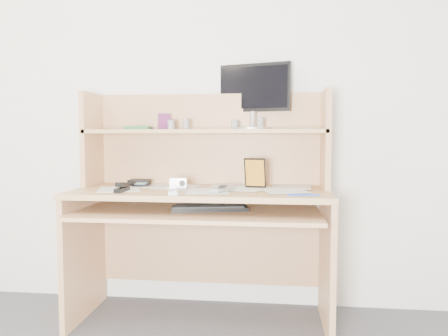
# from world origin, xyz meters

# --- Properties ---
(back_wall) EXTENTS (3.60, 0.04, 2.50)m
(back_wall) POSITION_xyz_m (0.00, 1.80, 1.25)
(back_wall) COLOR white
(back_wall) RESTS_ON floor
(desk) EXTENTS (1.40, 0.70, 1.30)m
(desk) POSITION_xyz_m (0.00, 1.56, 0.69)
(desk) COLOR tan
(desk) RESTS_ON floor
(paper_clutter) EXTENTS (1.32, 0.54, 0.01)m
(paper_clutter) POSITION_xyz_m (0.00, 1.48, 0.75)
(paper_clutter) COLOR white
(paper_clutter) RESTS_ON desk
(keyboard) EXTENTS (0.42, 0.22, 0.03)m
(keyboard) POSITION_xyz_m (0.06, 1.39, 0.66)
(keyboard) COLOR black
(keyboard) RESTS_ON desk
(tv_remote) EXTENTS (0.11, 0.19, 0.02)m
(tv_remote) POSITION_xyz_m (0.13, 1.38, 0.77)
(tv_remote) COLOR gray
(tv_remote) RESTS_ON paper_clutter
(flip_phone) EXTENTS (0.07, 0.09, 0.02)m
(flip_phone) POSITION_xyz_m (-0.10, 1.22, 0.77)
(flip_phone) COLOR silver
(flip_phone) RESTS_ON paper_clutter
(stapler) EXTENTS (0.04, 0.14, 0.04)m
(stapler) POSITION_xyz_m (-0.40, 1.33, 0.78)
(stapler) COLOR black
(stapler) RESTS_ON paper_clutter
(wallet) EXTENTS (0.13, 0.11, 0.03)m
(wallet) POSITION_xyz_m (-0.39, 1.61, 0.77)
(wallet) COLOR black
(wallet) RESTS_ON paper_clutter
(sticky_note_pad) EXTENTS (0.07, 0.07, 0.01)m
(sticky_note_pad) POSITION_xyz_m (-0.15, 1.50, 0.75)
(sticky_note_pad) COLOR #ECF440
(sticky_note_pad) RESTS_ON desk
(digital_camera) EXTENTS (0.09, 0.04, 0.06)m
(digital_camera) POSITION_xyz_m (-0.13, 1.47, 0.78)
(digital_camera) COLOR #B6B6B9
(digital_camera) RESTS_ON paper_clutter
(game_case) EXTENTS (0.12, 0.04, 0.17)m
(game_case) POSITION_xyz_m (0.29, 1.54, 0.84)
(game_case) COLOR black
(game_case) RESTS_ON paper_clutter
(blue_pen) EXTENTS (0.15, 0.01, 0.01)m
(blue_pen) POSITION_xyz_m (0.54, 1.22, 0.76)
(blue_pen) COLOR blue
(blue_pen) RESTS_ON paper_clutter
(card_box) EXTENTS (0.07, 0.05, 0.10)m
(card_box) POSITION_xyz_m (-0.26, 1.68, 1.13)
(card_box) COLOR maroon
(card_box) RESTS_ON desk
(shelf_book) EXTENTS (0.17, 0.22, 0.02)m
(shelf_book) POSITION_xyz_m (-0.42, 1.70, 1.09)
(shelf_book) COLOR #368845
(shelf_book) RESTS_ON desk
(chip_stack_a) EXTENTS (0.05, 0.05, 0.06)m
(chip_stack_a) POSITION_xyz_m (-0.20, 1.62, 1.11)
(chip_stack_a) COLOR black
(chip_stack_a) RESTS_ON desk
(chip_stack_b) EXTENTS (0.05, 0.05, 0.07)m
(chip_stack_b) POSITION_xyz_m (-0.12, 1.64, 1.11)
(chip_stack_b) COLOR silver
(chip_stack_b) RESTS_ON desk
(chip_stack_c) EXTENTS (0.05, 0.05, 0.05)m
(chip_stack_c) POSITION_xyz_m (0.17, 1.66, 1.11)
(chip_stack_c) COLOR black
(chip_stack_c) RESTS_ON desk
(chip_stack_d) EXTENTS (0.05, 0.05, 0.07)m
(chip_stack_d) POSITION_xyz_m (0.32, 1.65, 1.12)
(chip_stack_d) COLOR silver
(chip_stack_d) RESTS_ON desk
(monitor) EXTENTS (0.45, 0.23, 0.39)m
(monitor) POSITION_xyz_m (0.27, 1.75, 1.29)
(monitor) COLOR #B2B2B7
(monitor) RESTS_ON desk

